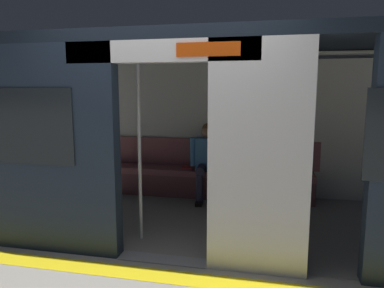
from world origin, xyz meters
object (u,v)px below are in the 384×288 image
object	(u,v)px
bench_seat	(203,176)
book	(187,167)
person_seated	(207,156)
train_car	(185,106)
handbag	(237,165)
grab_pole_door	(139,147)

from	to	relation	value
bench_seat	book	world-z (taller)	book
bench_seat	person_seated	distance (m)	0.34
bench_seat	train_car	bearing A→B (deg)	86.85
train_car	book	xyz separation A→B (m)	(0.21, -1.04, -1.03)
bench_seat	person_seated	xyz separation A→B (m)	(-0.07, 0.05, 0.32)
person_seated	book	xyz separation A→B (m)	(0.34, -0.09, -0.21)
person_seated	bench_seat	bearing A→B (deg)	-35.38
person_seated	handbag	world-z (taller)	person_seated
handbag	book	xyz separation A→B (m)	(0.79, -0.01, -0.07)
grab_pole_door	train_car	bearing A→B (deg)	-115.23
book	grab_pole_door	world-z (taller)	grab_pole_door
bench_seat	grab_pole_door	xyz separation A→B (m)	(0.39, 1.72, 0.72)
book	train_car	bearing A→B (deg)	94.65
train_car	bench_seat	distance (m)	1.52
book	bench_seat	bearing A→B (deg)	164.89
person_seated	grab_pole_door	size ratio (longest dim) A/B	0.55
handbag	book	size ratio (longest dim) A/B	1.18
book	person_seated	bearing A→B (deg)	158.15
train_car	person_seated	distance (m)	1.26
train_car	handbag	xyz separation A→B (m)	(-0.58, -1.03, -0.96)
person_seated	book	world-z (taller)	person_seated
handbag	grab_pole_door	bearing A→B (deg)	62.35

